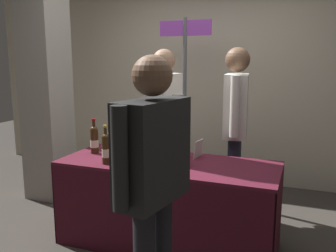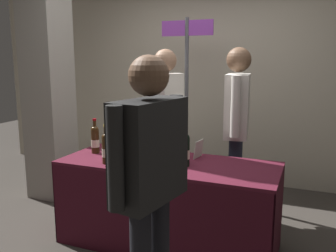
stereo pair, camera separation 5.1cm
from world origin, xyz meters
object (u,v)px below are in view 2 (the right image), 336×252
Objects in this scene: featured_wine_bottle at (176,148)px; booth_signpost at (187,86)px; wine_glass_near_vendor at (113,139)px; vendor_presenter at (165,115)px; wine_glass_mid at (144,148)px; concrete_pillar at (46,43)px; display_bottle_0 at (95,139)px; tasting_table at (168,187)px; taster_foreground_right at (150,172)px.

booth_signpost reaches higher than featured_wine_bottle.
featured_wine_bottle is at bearing -16.54° from wine_glass_near_vendor.
vendor_presenter is (0.33, 0.49, 0.18)m from wine_glass_near_vendor.
wine_glass_mid is 0.08× the size of vendor_presenter.
display_bottle_0 is at bearing -29.64° from concrete_pillar.
vendor_presenter is at bearing 97.65° from wine_glass_mid.
concrete_pillar is at bearing 158.73° from wine_glass_mid.
concrete_pillar reaches higher than booth_signpost.
booth_signpost is at bearing 102.19° from tasting_table.
wine_glass_near_vendor is at bearing -19.50° from concrete_pillar.
wine_glass_near_vendor is at bearing 65.88° from display_bottle_0.
featured_wine_bottle is 1.30m from booth_signpost.
booth_signpost is at bearing 91.96° from wine_glass_mid.
vendor_presenter is 0.83× the size of booth_signpost.
featured_wine_bottle reaches higher than wine_glass_near_vendor.
display_bottle_0 is at bearing 177.51° from featured_wine_bottle.
display_bottle_0 is at bearing -111.54° from booth_signpost.
wine_glass_mid is 1.26m from booth_signpost.
featured_wine_bottle is 2.37× the size of wine_glass_mid.
featured_wine_bottle is 0.99× the size of display_bottle_0.
display_bottle_0 is (-0.71, 0.02, 0.35)m from tasting_table.
concrete_pillar is 11.03× the size of display_bottle_0.
display_bottle_0 is 1.31m from booth_signpost.
tasting_table is at bearing 26.22° from taster_foreground_right.
concrete_pillar is 1.54m from vendor_presenter.
display_bottle_0 is at bearing -26.75° from vendor_presenter.
taster_foreground_right is at bearing -73.77° from tasting_table.
concrete_pillar is 1.40m from display_bottle_0.
taster_foreground_right is at bearing -44.25° from display_bottle_0.
wine_glass_mid is 0.72m from vendor_presenter.
wine_glass_near_vendor is 0.09× the size of taster_foreground_right.
vendor_presenter is at bearing 56.25° from wine_glass_near_vendor.
display_bottle_0 is 0.50m from wine_glass_mid.
featured_wine_bottle is at bearing -2.10° from wine_glass_mid.
vendor_presenter reaches higher than tasting_table.
concrete_pillar reaches higher than vendor_presenter.
booth_signpost is at bearing 23.99° from taster_foreground_right.
taster_foreground_right reaches higher than wine_glass_mid.
tasting_table is 0.79m from display_bottle_0.
concrete_pillar is 1.42m from wine_glass_near_vendor.
concrete_pillar reaches higher than wine_glass_mid.
tasting_table is (1.66, -0.56, -1.22)m from concrete_pillar.
tasting_table is at bearing 0.79° from wine_glass_mid.
vendor_presenter is at bearing 5.31° from concrete_pillar.
wine_glass_near_vendor is 0.62m from vendor_presenter.
tasting_table is at bearing -18.64° from concrete_pillar.
vendor_presenter is at bearing 118.53° from featured_wine_bottle.
wine_glass_near_vendor is 1.04× the size of wine_glass_mid.
concrete_pillar reaches higher than tasting_table.
taster_foreground_right reaches higher than display_bottle_0.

